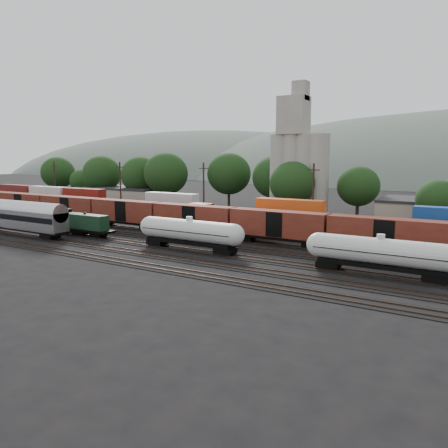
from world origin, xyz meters
The scene contains 13 objects.
ground centered at (0.00, 0.00, 0.00)m, with size 600.00×600.00×0.00m, color black.
tracks centered at (0.00, 0.00, 0.05)m, with size 180.00×33.20×0.20m.
green_locomotive centered at (-20.04, -5.00, 2.29)m, with size 15.03×2.65×3.98m.
tank_car_a centered at (3.91, -5.00, 2.70)m, with size 17.32×3.10×4.54m.
tank_car_b centered at (29.71, -5.00, 2.63)m, with size 16.84×3.01×4.41m.
passenger_coach centered at (-29.31, -10.00, 3.42)m, with size 24.66×3.04×5.60m.
orange_locomotive centered at (0.02, 10.00, 2.62)m, with size 18.41×3.07×4.60m.
boxcar_string centered at (12.90, 5.00, 3.12)m, with size 169.00×2.90×4.20m.
container_wall centered at (-4.35, 15.00, 2.70)m, with size 160.00×2.60×5.80m.
grain_silo centered at (3.28, 36.00, 11.26)m, with size 13.40×5.00×29.00m.
industrial_sheds centered at (6.63, 35.25, 2.56)m, with size 119.38×17.26×5.10m.
tree_band centered at (-6.37, 36.25, 8.10)m, with size 163.01×21.47×14.35m.
utility_poles centered at (0.00, 22.00, 6.21)m, with size 122.20×0.36×12.00m.
Camera 1 is at (39.62, -53.87, 12.93)m, focal length 35.00 mm.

